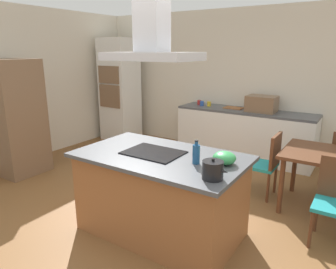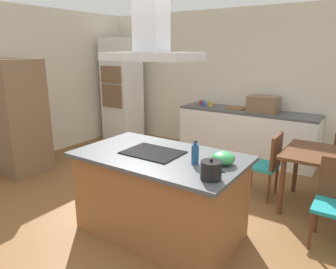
{
  "view_description": "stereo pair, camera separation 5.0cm",
  "coord_description": "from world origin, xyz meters",
  "views": [
    {
      "loc": [
        1.73,
        -2.52,
        1.95
      ],
      "look_at": [
        -0.17,
        0.4,
        1.0
      ],
      "focal_mm": 33.21,
      "sensor_mm": 36.0,
      "label": 1
    },
    {
      "loc": [
        1.78,
        -2.49,
        1.95
      ],
      "look_at": [
        -0.17,
        0.4,
        1.0
      ],
      "focal_mm": 33.21,
      "sensor_mm": 36.0,
      "label": 2
    }
  ],
  "objects": [
    {
      "name": "chair_at_left_end",
      "position": [
        0.7,
        1.51,
        0.51
      ],
      "size": [
        0.42,
        0.42,
        0.89
      ],
      "color": "teal",
      "rests_on": "ground"
    },
    {
      "name": "coffee_mug_blue",
      "position": [
        -0.98,
        2.87,
        0.95
      ],
      "size": [
        0.08,
        0.08,
        0.09
      ],
      "primitive_type": "cylinder",
      "color": "#2D56B2",
      "rests_on": "back_counter"
    },
    {
      "name": "kitchen_island",
      "position": [
        0.0,
        0.0,
        0.45
      ],
      "size": [
        1.76,
        1.04,
        0.9
      ],
      "color": "#995B33",
      "rests_on": "ground"
    },
    {
      "name": "wall_left",
      "position": [
        -3.45,
        1.0,
        1.35
      ],
      "size": [
        0.1,
        8.8,
        2.7
      ],
      "primitive_type": "cube",
      "color": "beige",
      "rests_on": "ground"
    },
    {
      "name": "coffee_mug_red",
      "position": [
        -1.08,
        2.94,
        0.95
      ],
      "size": [
        0.08,
        0.08,
        0.09
      ],
      "primitive_type": "cylinder",
      "color": "red",
      "rests_on": "back_counter"
    },
    {
      "name": "coffee_mug_yellow",
      "position": [
        -0.84,
        2.89,
        0.95
      ],
      "size": [
        0.08,
        0.08,
        0.09
      ],
      "primitive_type": "cylinder",
      "color": "gold",
      "rests_on": "back_counter"
    },
    {
      "name": "wall_oven_stack",
      "position": [
        -2.9,
        2.65,
        1.1
      ],
      "size": [
        0.7,
        0.66,
        2.2
      ],
      "color": "white",
      "rests_on": "ground"
    },
    {
      "name": "countertop_microwave",
      "position": [
        0.17,
        2.88,
        1.04
      ],
      "size": [
        0.5,
        0.38,
        0.28
      ],
      "primitive_type": "cube",
      "color": "brown",
      "rests_on": "back_counter"
    },
    {
      "name": "refrigerator",
      "position": [
        -2.98,
        0.21,
        0.91
      ],
      "size": [
        0.8,
        0.73,
        1.82
      ],
      "color": "brown",
      "rests_on": "ground"
    },
    {
      "name": "cutting_board",
      "position": [
        -0.36,
        2.93,
        0.91
      ],
      "size": [
        0.34,
        0.24,
        0.02
      ],
      "primitive_type": "cube",
      "color": "#995B33",
      "rests_on": "back_counter"
    },
    {
      "name": "back_counter",
      "position": [
        -0.11,
        2.88,
        0.45
      ],
      "size": [
        2.47,
        0.62,
        0.9
      ],
      "color": "white",
      "rests_on": "ground"
    },
    {
      "name": "olive_oil_bottle",
      "position": [
        0.43,
        -0.03,
        1.0
      ],
      "size": [
        0.07,
        0.07,
        0.23
      ],
      "color": "navy",
      "rests_on": "kitchen_island"
    },
    {
      "name": "ground",
      "position": [
        0.0,
        1.5,
        0.0
      ],
      "size": [
        16.0,
        16.0,
        0.0
      ],
      "primitive_type": "plane",
      "color": "brown"
    },
    {
      "name": "mixing_bowl",
      "position": [
        0.67,
        0.1,
        0.96
      ],
      "size": [
        0.22,
        0.22,
        0.12
      ],
      "primitive_type": "ellipsoid",
      "color": "#33934C",
      "rests_on": "kitchen_island"
    },
    {
      "name": "range_hood",
      "position": [
        -0.09,
        0.0,
        2.1
      ],
      "size": [
        0.9,
        0.55,
        0.78
      ],
      "color": "#ADADB2"
    },
    {
      "name": "wall_back",
      "position": [
        0.0,
        3.25,
        1.35
      ],
      "size": [
        7.2,
        0.1,
        2.7
      ],
      "primitive_type": "cube",
      "color": "beige",
      "rests_on": "ground"
    },
    {
      "name": "cooktop",
      "position": [
        -0.09,
        0.0,
        0.91
      ],
      "size": [
        0.6,
        0.44,
        0.01
      ],
      "primitive_type": "cube",
      "color": "black",
      "rests_on": "kitchen_island"
    },
    {
      "name": "tea_kettle",
      "position": [
        0.72,
        -0.28,
        0.98
      ],
      "size": [
        0.23,
        0.18,
        0.18
      ],
      "color": "black",
      "rests_on": "kitchen_island"
    }
  ]
}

